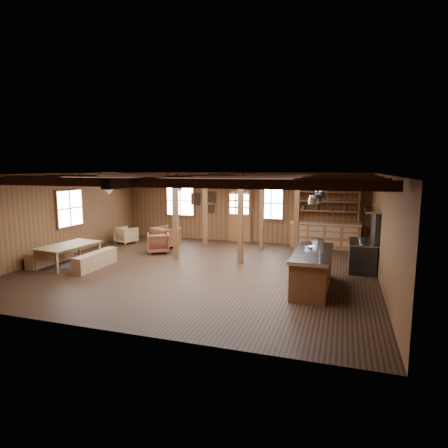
{
  "coord_description": "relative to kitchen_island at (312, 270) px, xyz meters",
  "views": [
    {
      "loc": [
        4.01,
        -10.06,
        2.96
      ],
      "look_at": [
        0.49,
        0.9,
        1.25
      ],
      "focal_mm": 30.0,
      "sensor_mm": 36.0,
      "label": 1
    }
  ],
  "objects": [
    {
      "name": "room",
      "position": [
        -3.35,
        0.82,
        0.92
      ],
      "size": [
        10.04,
        9.04,
        2.84
      ],
      "color": "black",
      "rests_on": "ground"
    },
    {
      "name": "ceiling_joists",
      "position": [
        -3.35,
        1.0,
        2.2
      ],
      "size": [
        9.8,
        8.82,
        0.18
      ],
      "color": "black",
      "rests_on": "ceiling"
    },
    {
      "name": "timber_posts",
      "position": [
        -2.83,
        2.9,
        0.92
      ],
      "size": [
        3.95,
        2.35,
        2.8
      ],
      "color": "#4C3115",
      "rests_on": "floor"
    },
    {
      "name": "back_door",
      "position": [
        -3.35,
        5.27,
        0.4
      ],
      "size": [
        1.02,
        0.08,
        2.15
      ],
      "color": "brown",
      "rests_on": "floor"
    },
    {
      "name": "window_back_left",
      "position": [
        -5.95,
        5.28,
        1.12
      ],
      "size": [
        1.32,
        0.06,
        1.32
      ],
      "color": "white",
      "rests_on": "wall_back"
    },
    {
      "name": "window_back_right",
      "position": [
        -2.05,
        5.28,
        1.12
      ],
      "size": [
        1.02,
        0.06,
        1.32
      ],
      "color": "white",
      "rests_on": "wall_back"
    },
    {
      "name": "window_left",
      "position": [
        -8.31,
        1.32,
        1.12
      ],
      "size": [
        0.14,
        1.24,
        1.32
      ],
      "color": "white",
      "rests_on": "wall_back"
    },
    {
      "name": "notice_boards",
      "position": [
        -4.85,
        5.28,
        1.16
      ],
      "size": [
        1.08,
        0.03,
        0.9
      ],
      "color": "beige",
      "rests_on": "wall_back"
    },
    {
      "name": "back_counter",
      "position": [
        0.05,
        5.03,
        0.12
      ],
      "size": [
        2.55,
        0.6,
        2.45
      ],
      "color": "brown",
      "rests_on": "floor"
    },
    {
      "name": "pendant_lamps",
      "position": [
        -5.6,
        1.82,
        1.77
      ],
      "size": [
        1.86,
        2.36,
        0.66
      ],
      "color": "#2F2F32",
      "rests_on": "ceiling"
    },
    {
      "name": "pot_rack",
      "position": [
        0.01,
        1.14,
        1.78
      ],
      "size": [
        0.4,
        3.0,
        0.44
      ],
      "color": "#2F2F32",
      "rests_on": "ceiling"
    },
    {
      "name": "kitchen_island",
      "position": [
        0.0,
        0.0,
        0.0
      ],
      "size": [
        0.92,
        2.51,
        1.2
      ],
      "rotation": [
        0.0,
        0.0,
        -0.02
      ],
      "color": "brown",
      "rests_on": "floor"
    },
    {
      "name": "step_stool",
      "position": [
        -0.54,
        2.48,
        -0.31
      ],
      "size": [
        0.45,
        0.38,
        0.34
      ],
      "primitive_type": "cube",
      "rotation": [
        0.0,
        0.0,
        -0.33
      ],
      "color": "brown",
      "rests_on": "floor"
    },
    {
      "name": "commercial_range",
      "position": [
        1.3,
        2.18,
        0.12
      ],
      "size": [
        0.77,
        1.46,
        1.81
      ],
      "color": "#2F2F32",
      "rests_on": "floor"
    },
    {
      "name": "dining_table",
      "position": [
        -7.25,
        -0.03,
        -0.15
      ],
      "size": [
        1.24,
        1.96,
        0.65
      ],
      "primitive_type": "imported",
      "rotation": [
        0.0,
        0.0,
        1.45
      ],
      "color": "olive",
      "rests_on": "floor"
    },
    {
      "name": "bench_wall",
      "position": [
        -8.0,
        -0.03,
        -0.24
      ],
      "size": [
        0.32,
        1.71,
        0.47
      ],
      "primitive_type": "cube",
      "color": "brown",
      "rests_on": "floor"
    },
    {
      "name": "bench_aisle",
      "position": [
        -6.33,
        -0.03,
        -0.24
      ],
      "size": [
        0.33,
        1.74,
        0.48
      ],
      "primitive_type": "cube",
      "color": "brown",
      "rests_on": "floor"
    },
    {
      "name": "armchair_a",
      "position": [
        -5.51,
        2.4,
        -0.13
      ],
      "size": [
        1.03,
        1.04,
        0.7
      ],
      "primitive_type": "imported",
      "rotation": [
        0.0,
        0.0,
        3.65
      ],
      "color": "brown",
      "rests_on": "floor"
    },
    {
      "name": "armchair_b",
      "position": [
        -5.66,
        3.27,
        -0.08
      ],
      "size": [
        1.15,
        1.16,
        0.79
      ],
      "primitive_type": "imported",
      "rotation": [
        0.0,
        0.0,
        2.66
      ],
      "color": "brown",
      "rests_on": "floor"
    },
    {
      "name": "armchair_c",
      "position": [
        -7.55,
        3.56,
        -0.15
      ],
      "size": [
        0.89,
        0.9,
        0.66
      ],
      "primitive_type": "imported",
      "rotation": [
        0.0,
        0.0,
        2.82
      ],
      "color": "#9C7747",
      "rests_on": "floor"
    },
    {
      "name": "counter_pot",
      "position": [
        0.07,
        0.77,
        0.55
      ],
      "size": [
        0.29,
        0.29,
        0.18
      ],
      "primitive_type": "cylinder",
      "color": "silver",
      "rests_on": "kitchen_island"
    },
    {
      "name": "bowl",
      "position": [
        -0.12,
        0.33,
        0.49
      ],
      "size": [
        0.27,
        0.27,
        0.06
      ],
      "primitive_type": "imported",
      "rotation": [
        0.0,
        0.0,
        -0.19
      ],
      "color": "silver",
      "rests_on": "kitchen_island"
    }
  ]
}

